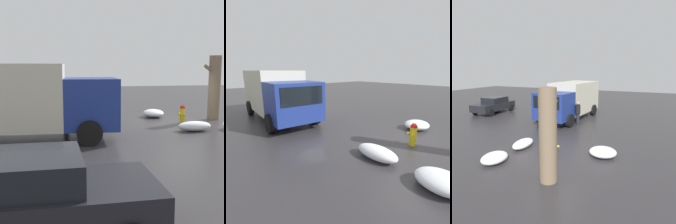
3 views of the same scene
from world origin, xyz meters
TOP-DOWN VIEW (x-y plane):
  - ground_plane at (0.00, 0.00)m, footprint 60.00×60.00m
  - fire_hydrant at (0.00, 0.00)m, footprint 0.36×0.45m
  - delivery_truck at (7.25, 2.27)m, footprint 6.78×2.99m
  - pedestrian at (5.65, 1.02)m, footprint 0.36×0.36m
  - snow_pile_by_hydrant at (0.80, -2.03)m, footprint 1.11×1.23m
  - snow_pile_curbside at (-1.70, 1.97)m, footprint 1.27×0.97m
  - snow_pile_by_tree at (0.26, 1.89)m, footprint 1.47×0.71m

SIDE VIEW (x-z plane):
  - ground_plane at x=0.00m, z-range 0.00..0.00m
  - snow_pile_by_tree at x=0.26m, z-range 0.00..0.42m
  - snow_pile_curbside at x=-1.70m, z-range 0.00..0.43m
  - snow_pile_by_hydrant at x=0.80m, z-range 0.00..0.44m
  - fire_hydrant at x=0.00m, z-range 0.01..0.90m
  - pedestrian at x=5.65m, z-range 0.07..1.71m
  - delivery_truck at x=7.25m, z-range 0.13..2.95m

